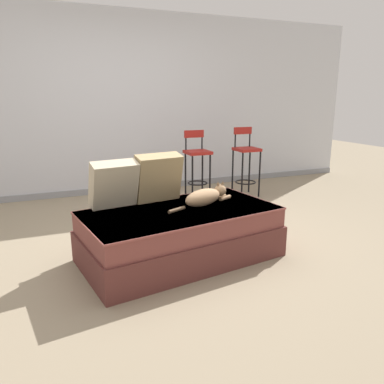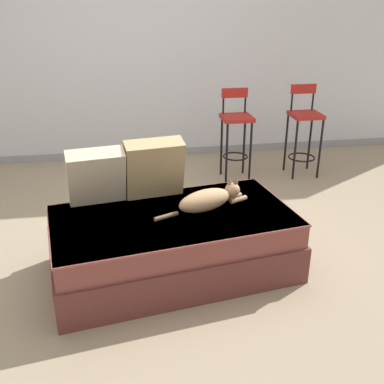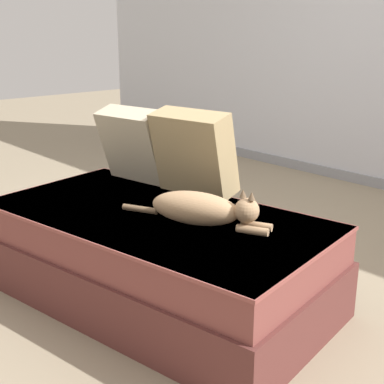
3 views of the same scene
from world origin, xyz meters
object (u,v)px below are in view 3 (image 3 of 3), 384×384
Objects in this scene: couch at (156,256)px; cat at (201,209)px; throw_pillow_middle at (194,153)px; throw_pillow_corner at (135,145)px.

cat is at bearing 11.98° from couch.
throw_pillow_middle reaches higher than cat.
couch is 0.57m from throw_pillow_middle.
throw_pillow_corner is at bearing 164.45° from cat.
throw_pillow_middle is 0.65× the size of cat.
cat is at bearing -38.32° from throw_pillow_middle.
cat is at bearing -15.55° from throw_pillow_corner.
throw_pillow_middle is (0.42, 0.07, 0.01)m from throw_pillow_corner.
cat is (0.26, 0.06, 0.30)m from couch.
throw_pillow_corner is 0.95× the size of throw_pillow_middle.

